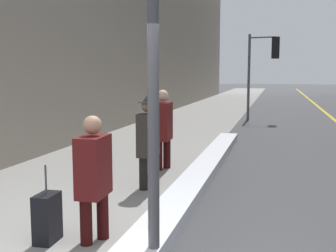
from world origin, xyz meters
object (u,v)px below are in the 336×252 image
(pedestrian_in_fedora, at_px, (148,138))
(pedestrian_trailing, at_px, (163,126))
(pedestrian_in_glasses, at_px, (94,173))
(traffic_light_near, at_px, (265,58))
(rolling_suitcase, at_px, (47,218))

(pedestrian_in_fedora, xyz_separation_m, pedestrian_trailing, (-0.15, 1.51, 0.02))
(pedestrian_in_glasses, bearing_deg, pedestrian_in_fedora, 179.58)
(pedestrian_in_glasses, distance_m, pedestrian_trailing, 3.94)
(traffic_light_near, distance_m, rolling_suitcase, 14.50)
(pedestrian_in_fedora, bearing_deg, pedestrian_in_glasses, -0.42)
(traffic_light_near, bearing_deg, pedestrian_trailing, -90.94)
(pedestrian_trailing, distance_m, rolling_suitcase, 4.14)
(rolling_suitcase, bearing_deg, pedestrian_trailing, 173.38)
(pedestrian_trailing, bearing_deg, rolling_suitcase, -6.62)
(traffic_light_near, bearing_deg, pedestrian_in_glasses, -87.28)
(traffic_light_near, height_order, pedestrian_trailing, traffic_light_near)
(traffic_light_near, bearing_deg, rolling_suitcase, -89.37)
(traffic_light_near, bearing_deg, pedestrian_in_fedora, -88.94)
(traffic_light_near, relative_size, pedestrian_in_fedora, 2.22)
(pedestrian_in_fedora, bearing_deg, rolling_suitcase, -12.45)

